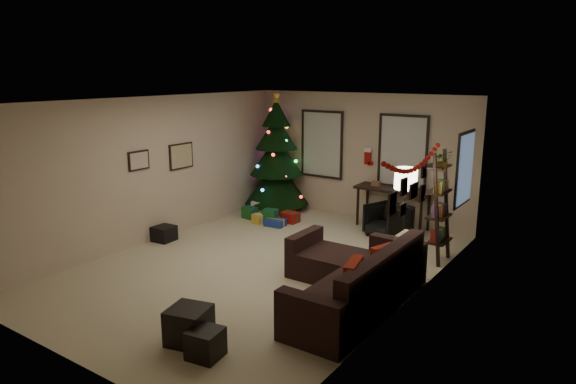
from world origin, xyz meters
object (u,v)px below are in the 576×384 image
object	(u,v)px
desk	(393,193)
desk_chair	(388,221)
bookshelf	(440,209)
sofa	(353,281)
christmas_tree	(277,161)

from	to	relation	value
desk	desk_chair	distance (m)	0.79
desk	bookshelf	bearing A→B (deg)	-44.13
sofa	bookshelf	size ratio (longest dim) A/B	1.46
desk	sofa	bearing A→B (deg)	-75.00
desk_chair	bookshelf	distance (m)	1.53
sofa	bookshelf	bearing A→B (deg)	78.09
sofa	desk	size ratio (longest dim) A/B	1.77
christmas_tree	desk_chair	size ratio (longest dim) A/B	4.15
christmas_tree	bookshelf	world-z (taller)	christmas_tree
sofa	desk	xyz separation A→B (m)	(-0.95, 3.55, 0.45)
desk_chair	desk	bearing A→B (deg)	127.34
sofa	bookshelf	distance (m)	2.31
bookshelf	sofa	bearing A→B (deg)	-101.91
christmas_tree	desk_chair	bearing A→B (deg)	-9.69
bookshelf	desk_chair	bearing A→B (deg)	149.55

